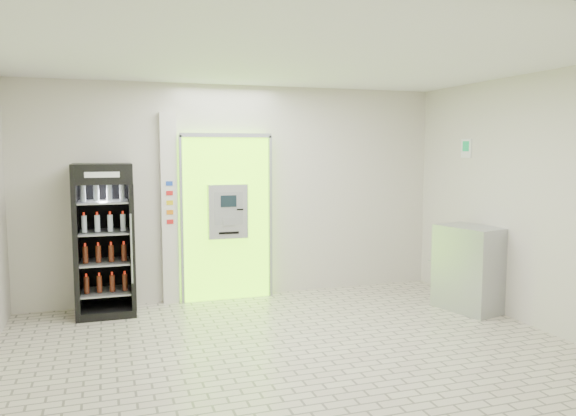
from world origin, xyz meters
name	(u,v)px	position (x,y,z in m)	size (l,w,h in m)	color
ground	(296,355)	(0.00, 0.00, 0.00)	(6.00, 6.00, 0.00)	beige
room_shell	(296,176)	(0.00, 0.00, 1.84)	(6.00, 6.00, 6.00)	beige
atm_assembly	(226,216)	(-0.20, 2.41, 1.17)	(1.30, 0.24, 2.33)	#83F911
pillar	(169,209)	(-0.98, 2.45, 1.30)	(0.22, 0.11, 2.60)	silver
beverage_cooler	(104,242)	(-1.83, 2.18, 0.93)	(0.73, 0.69, 1.93)	black
steel_cabinet	(470,268)	(2.71, 0.86, 0.55)	(0.76, 0.94, 1.11)	#A0A2A7
exit_sign	(466,148)	(2.99, 1.40, 2.12)	(0.02, 0.22, 0.26)	white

